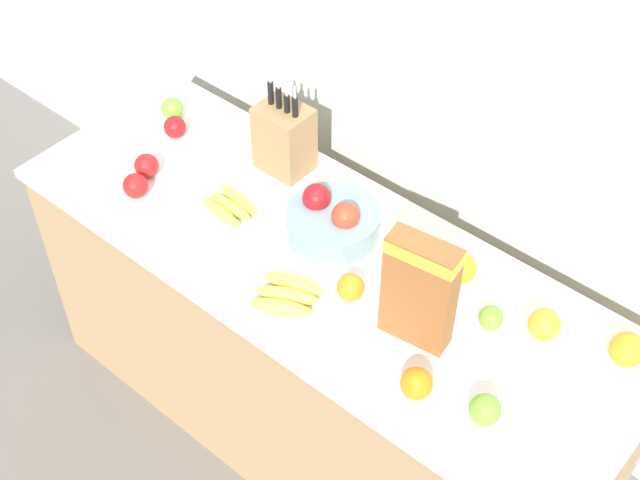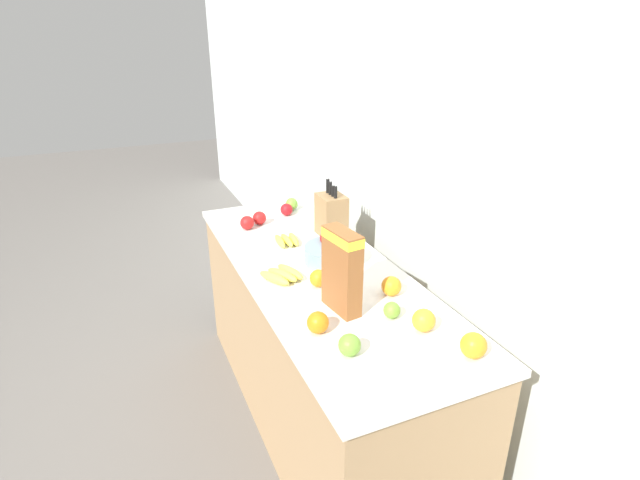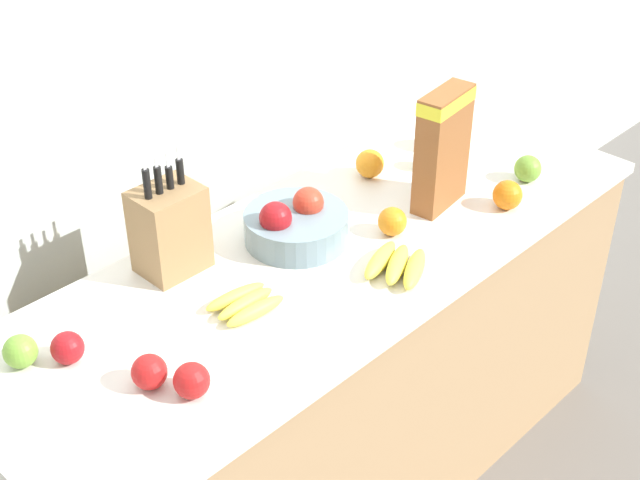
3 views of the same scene
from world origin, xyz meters
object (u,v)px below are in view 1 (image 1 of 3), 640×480
object	(u,v)px
apple_front	(491,318)
orange_by_cereal	(417,383)
apple_by_knife_block	(146,166)
fruit_bowl	(333,220)
apple_middle	(175,127)
apple_rightmost	(485,410)
apple_rear	(172,109)
orange_front_right	(627,350)
orange_near_bowl	(351,287)
orange_back_center	(544,325)
apple_near_bananas	(135,186)
orange_front_left	(462,269)
banana_bunch_left	(230,206)
banana_bunch_right	(287,295)
cereal_box	(420,288)
knife_block	(284,138)

from	to	relation	value
apple_front	orange_by_cereal	size ratio (longest dim) A/B	0.81
apple_by_knife_block	apple_front	world-z (taller)	apple_by_knife_block
fruit_bowl	apple_middle	size ratio (longest dim) A/B	3.74
apple_rightmost	apple_rear	bearing A→B (deg)	167.07
apple_by_knife_block	orange_front_right	world-z (taller)	orange_front_right
orange_by_cereal	orange_near_bowl	world-z (taller)	orange_by_cereal
fruit_bowl	orange_by_cereal	distance (m)	0.59
apple_rightmost	orange_back_center	bearing A→B (deg)	94.25
apple_near_bananas	orange_front_left	world-z (taller)	orange_front_left
apple_near_bananas	orange_back_center	bearing A→B (deg)	14.77
apple_rear	orange_near_bowl	world-z (taller)	orange_near_bowl
banana_bunch_left	banana_bunch_right	bearing A→B (deg)	-22.99
apple_rear	apple_middle	distance (m)	0.10
orange_front_left	orange_near_bowl	xyz separation A→B (m)	(-0.19, -0.24, -0.00)
cereal_box	apple_middle	xyz separation A→B (m)	(-1.06, 0.16, -0.14)
apple_middle	apple_rightmost	xyz separation A→B (m)	(1.34, -0.27, 0.00)
apple_rightmost	banana_bunch_left	bearing A→B (deg)	172.43
apple_by_knife_block	apple_near_bananas	distance (m)	0.09
orange_front_left	knife_block	bearing A→B (deg)	176.50
knife_block	apple_front	bearing A→B (deg)	-8.89
orange_back_center	orange_near_bowl	size ratio (longest dim) A/B	1.13
orange_front_left	orange_by_cereal	bearing A→B (deg)	-71.60
apple_middle	apple_rightmost	world-z (taller)	apple_rightmost
apple_by_knife_block	apple_near_bananas	size ratio (longest dim) A/B	0.99
banana_bunch_right	apple_rear	xyz separation A→B (m)	(-0.81, 0.35, 0.02)
apple_rear	apple_rightmost	bearing A→B (deg)	-12.93
fruit_bowl	apple_rear	world-z (taller)	fruit_bowl
apple_near_bananas	orange_front_right	distance (m)	1.45
apple_front	orange_back_center	bearing A→B (deg)	26.95
apple_rear	apple_middle	bearing A→B (deg)	-38.48
apple_rightmost	orange_back_center	world-z (taller)	orange_back_center
apple_middle	apple_near_bananas	world-z (taller)	apple_near_bananas
apple_rear	apple_rightmost	size ratio (longest dim) A/B	0.95
apple_by_knife_block	apple_middle	world-z (taller)	apple_by_knife_block
apple_middle	orange_front_left	xyz separation A→B (m)	(1.05, 0.07, 0.01)
fruit_bowl	banana_bunch_left	size ratio (longest dim) A/B	1.60
banana_bunch_left	banana_bunch_right	distance (m)	0.39
orange_front_left	orange_back_center	size ratio (longest dim) A/B	0.96
cereal_box	orange_by_cereal	distance (m)	0.23
orange_near_bowl	orange_front_right	world-z (taller)	orange_front_right
apple_rear	orange_front_right	distance (m)	1.59
banana_bunch_left	apple_near_bananas	size ratio (longest dim) A/B	2.20
knife_block	fruit_bowl	xyz separation A→B (m)	(0.30, -0.13, -0.06)
apple_near_bananas	orange_near_bowl	distance (m)	0.75
fruit_bowl	orange_front_right	world-z (taller)	fruit_bowl
banana_bunch_right	apple_rear	distance (m)	0.89
apple_near_bananas	cereal_box	bearing A→B (deg)	6.49
cereal_box	banana_bunch_right	bearing A→B (deg)	-166.47
banana_bunch_right	apple_rear	bearing A→B (deg)	156.75
banana_bunch_left	apple_by_knife_block	world-z (taller)	apple_by_knife_block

